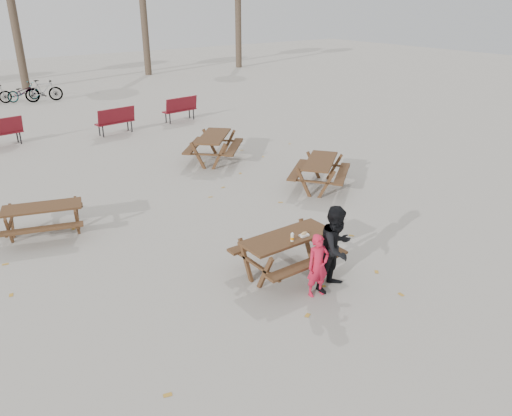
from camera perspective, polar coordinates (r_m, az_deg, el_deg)
ground at (r=9.75m, az=3.50°, el=-7.29°), size 80.00×80.00×0.00m
main_picnic_table at (r=9.47m, az=3.59°, el=-4.23°), size 1.80×1.45×0.78m
food_tray at (r=9.40m, az=5.51°, el=-3.11°), size 0.18×0.11×0.03m
bread_roll at (r=9.38m, az=5.52°, el=-2.88°), size 0.14×0.06×0.05m
soda_bottle at (r=9.17m, az=4.16°, el=-3.39°), size 0.07×0.07×0.17m
child at (r=8.83m, az=7.09°, el=-6.54°), size 0.47×0.35×1.17m
adult at (r=9.00m, az=9.15°, el=-4.53°), size 0.88×0.74×1.59m
picnic_table_east at (r=13.88m, az=7.29°, el=3.89°), size 2.35×2.28×0.79m
picnic_table_north at (r=11.93m, az=-23.04°, el=-1.38°), size 1.97×1.76×0.71m
picnic_table_far at (r=16.11m, az=-4.83°, el=6.83°), size 2.50×2.51×0.84m
park_bench_row at (r=19.94m, az=-21.58°, el=8.77°), size 11.51×1.41×1.03m
fallen_leaves at (r=11.79m, az=-2.35°, el=-1.57°), size 11.00×11.00×0.01m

